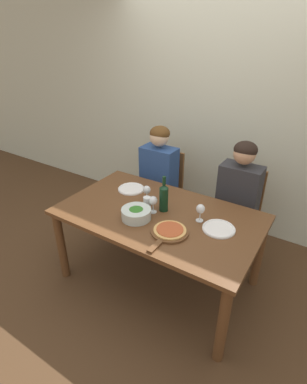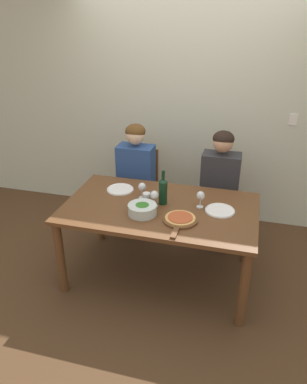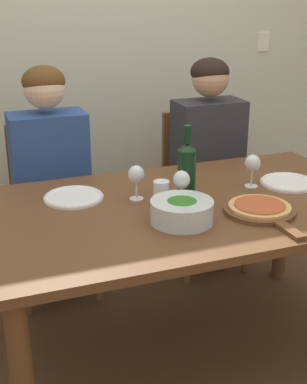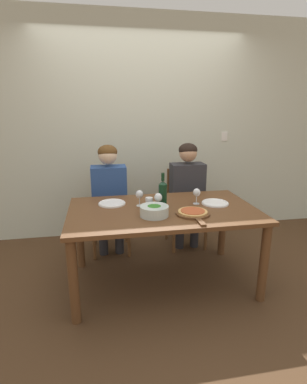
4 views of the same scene
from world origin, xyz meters
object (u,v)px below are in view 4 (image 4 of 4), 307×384
Objects in this scene: person_woman at (109,190)px; dinner_plate_right at (215,203)px; wine_bottle at (163,193)px; wine_glass_right at (197,193)px; broccoli_bowl at (154,211)px; wine_glass_left at (139,195)px; chair_left at (110,208)px; person_man at (188,186)px; chair_right at (184,204)px; pizza_on_board at (193,213)px; water_tumbler at (149,203)px; dinner_plate_left at (112,203)px; wine_glass_centre at (158,198)px.

person_woman reaches higher than dinner_plate_right.
wine_glass_right is at bearing 2.86° from wine_bottle.
broccoli_bowl is 0.30m from wine_glass_left.
person_man reaches higher than chair_left.
dinner_plate_right is (0.07, -0.67, 0.00)m from person_man.
chair_right is 0.95m from wine_bottle.
person_man reaches higher than dinner_plate_right.
pizza_on_board is (0.67, -1.02, 0.26)m from chair_left.
chair_right is at bearing 47.98° from wine_glass_left.
wine_bottle is 0.16m from water_tumbler.
chair_right is 8.43× the size of water_tumbler.
chair_right is (0.89, 0.00, 0.00)m from chair_left.
wine_glass_left is (0.25, -0.10, 0.10)m from dinner_plate_left.
wine_glass_right is (0.53, -0.04, 0.00)m from wine_glass_left.
chair_left is 1.26m from dinner_plate_right.
dinner_plate_left is 0.80m from wine_glass_right.
dinner_plate_left is at bearing -89.24° from person_woman.
dinner_plate_left is 0.38m from water_tumbler.
person_man is 0.65m from wine_glass_right.
person_man is at bearing 51.12° from water_tumbler.
wine_bottle is (0.46, -0.76, 0.37)m from chair_left.
chair_left is at bearing 109.74° from wine_glass_left.
pizza_on_board reaches higher than dinner_plate_right.
wine_bottle is 2.93× the size of water_tumbler.
broccoli_bowl is at bearing -161.02° from dinner_plate_right.
wine_bottle is 1.25× the size of dinner_plate_left.
wine_glass_centre reaches higher than water_tumbler.
chair_right is 2.12× the size of pizza_on_board.
person_woman is 3.91× the size of wine_bottle.
broccoli_bowl is at bearing -71.04° from chair_left.
water_tumbler is (-0.57, -0.81, 0.30)m from chair_right.
broccoli_bowl is 0.96× the size of dinner_plate_left.
dinner_plate_right is at bearing -9.83° from dinner_plate_left.
water_tumbler is (-0.01, 0.18, 0.01)m from broccoli_bowl.
wine_bottle is at bearing 20.73° from water_tumbler.
water_tumbler is at bearing -176.68° from dinner_plate_right.
broccoli_bowl is 1.61× the size of wine_glass_right.
dinner_plate_left and dinner_plate_right have the same top height.
broccoli_bowl is 0.51m from dinner_plate_left.
wine_bottle is 0.21m from wine_glass_left.
wine_glass_centre reaches higher than pizza_on_board.
dinner_plate_left is at bearing 150.20° from wine_glass_centre.
wine_glass_right is at bearing -43.37° from chair_left.
dinner_plate_right is 0.64m from water_tumbler.
wine_glass_right is (0.79, -0.75, 0.35)m from chair_left.
wine_glass_centre is at bearing -40.47° from wine_glass_left.
chair_left is 6.01× the size of wine_glass_centre.
wine_glass_centre is at bearing 144.87° from pizza_on_board.
wine_bottle is at bearing -177.14° from wine_glass_right.
wine_glass_right is at bearing -38.89° from person_woman.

